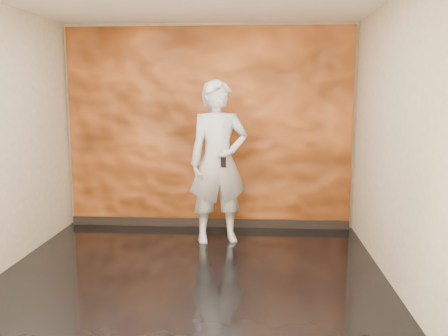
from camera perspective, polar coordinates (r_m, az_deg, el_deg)
room at (r=4.94m, az=-3.96°, el=3.06°), size 4.02×4.02×2.81m
feature_wall at (r=6.88m, az=-1.75°, el=4.51°), size 3.90×0.06×2.75m
baseboard at (r=7.07m, az=-1.73°, el=-6.25°), size 3.90×0.04×0.12m
man at (r=6.22m, az=-0.64°, el=0.68°), size 0.84×0.67×2.03m
phone at (r=5.91m, az=-0.07°, el=0.64°), size 0.07×0.03×0.12m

